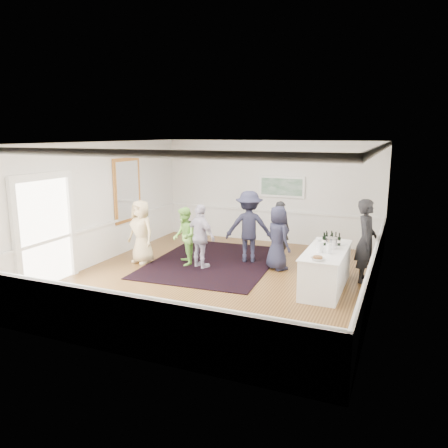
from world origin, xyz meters
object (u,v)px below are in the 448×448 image
at_px(ice_bucket, 332,243).
at_px(guest_dark_a, 249,227).
at_px(guest_navy, 278,238).
at_px(guest_green, 184,236).
at_px(guest_dark_b, 280,229).
at_px(bartender, 366,241).
at_px(guest_tan, 141,232).
at_px(guest_lilac, 201,237).
at_px(nut_bowl, 318,258).
at_px(serving_table, 326,269).

bearing_deg(ice_bucket, guest_dark_a, 153.35).
bearing_deg(guest_navy, guest_green, 54.13).
xyz_separation_m(guest_dark_a, guest_dark_b, (0.61, 0.85, -0.17)).
distance_m(bartender, guest_dark_b, 2.75).
xyz_separation_m(bartender, guest_tan, (-5.63, -0.75, -0.13)).
distance_m(guest_dark_b, ice_bucket, 2.69).
xyz_separation_m(guest_lilac, nut_bowl, (3.20, -1.22, 0.12)).
relative_size(guest_green, guest_navy, 0.94).
bearing_deg(guest_lilac, guest_green, 13.34).
height_order(guest_dark_b, guest_navy, guest_navy).
relative_size(bartender, guest_dark_a, 1.01).
relative_size(serving_table, guest_dark_a, 1.16).
bearing_deg(guest_tan, serving_table, 13.78).
bearing_deg(nut_bowl, ice_bucket, 84.26).
bearing_deg(guest_tan, guest_dark_a, 39.87).
bearing_deg(guest_navy, bartender, -142.48).
distance_m(guest_navy, nut_bowl, 2.32).
height_order(serving_table, ice_bucket, ice_bucket).
bearing_deg(serving_table, nut_bowl, -91.71).
height_order(guest_dark_a, guest_navy, guest_dark_a).
xyz_separation_m(guest_lilac, guest_dark_b, (1.56, 1.85, -0.04)).
height_order(guest_navy, nut_bowl, guest_navy).
bearing_deg(guest_navy, guest_dark_a, 19.71).
distance_m(bartender, guest_tan, 5.68).
height_order(guest_lilac, guest_dark_a, guest_dark_a).
height_order(serving_table, guest_lilac, guest_lilac).
bearing_deg(ice_bucket, nut_bowl, -95.74).
xyz_separation_m(guest_tan, guest_dark_a, (2.60, 1.20, 0.11)).
relative_size(serving_table, guest_dark_b, 1.41).
bearing_deg(guest_green, bartender, 63.35).
bearing_deg(guest_dark_a, guest_tan, 6.50).
relative_size(ice_bucket, nut_bowl, 0.95).
bearing_deg(guest_lilac, guest_tan, 29.35).
distance_m(serving_table, guest_lilac, 3.26).
relative_size(guest_lilac, guest_navy, 1.01).
relative_size(guest_lilac, guest_dark_b, 1.05).
distance_m(serving_table, guest_dark_a, 2.68).
bearing_deg(guest_tan, nut_bowl, 3.31).
height_order(guest_green, guest_lilac, guest_lilac).
relative_size(guest_dark_b, nut_bowl, 5.77).
relative_size(serving_table, guest_green, 1.46).
xyz_separation_m(serving_table, guest_navy, (-1.39, 0.97, 0.36)).
distance_m(serving_table, guest_dark_b, 2.75).
distance_m(guest_navy, ice_bucket, 1.70).
xyz_separation_m(serving_table, bartender, (0.74, 0.86, 0.52)).
bearing_deg(guest_navy, serving_table, -174.60).
relative_size(serving_table, guest_navy, 1.37).
bearing_deg(bartender, guest_lilac, 96.48).
bearing_deg(guest_lilac, guest_dark_a, -111.23).
relative_size(guest_navy, nut_bowl, 5.98).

